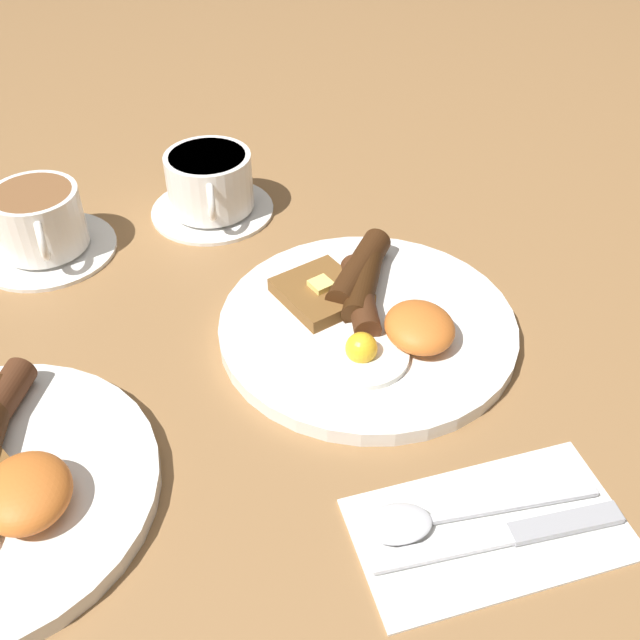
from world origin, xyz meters
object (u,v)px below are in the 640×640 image
at_px(knife, 513,534).
at_px(spoon, 422,520).
at_px(teacup_near, 210,187).
at_px(teacup_far, 41,226).
at_px(breakfast_plate_near, 368,319).

bearing_deg(knife, spoon, -23.03).
bearing_deg(teacup_near, spoon, -172.59).
distance_m(teacup_near, teacup_far, 0.19).
bearing_deg(knife, teacup_near, -72.21).
distance_m(teacup_far, spoon, 0.51).
height_order(breakfast_plate_near, teacup_near, teacup_near).
distance_m(breakfast_plate_near, teacup_near, 0.27).
relative_size(teacup_near, spoon, 0.78).
height_order(breakfast_plate_near, teacup_far, teacup_far).
height_order(breakfast_plate_near, spoon, breakfast_plate_near).
bearing_deg(spoon, teacup_near, -76.20).
bearing_deg(breakfast_plate_near, teacup_far, 51.62).
bearing_deg(knife, teacup_far, -52.82).
relative_size(knife, spoon, 1.05).
xyz_separation_m(teacup_near, teacup_far, (-0.02, 0.19, -0.00)).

